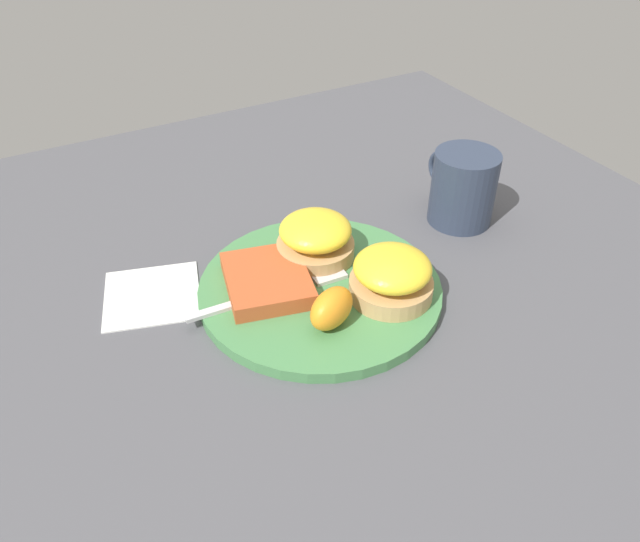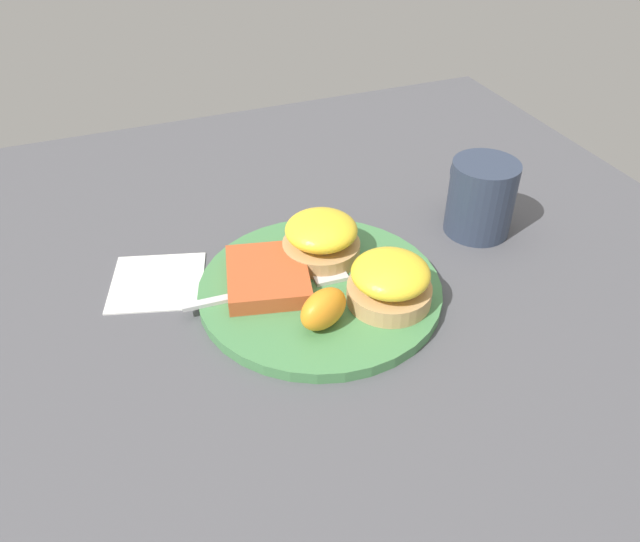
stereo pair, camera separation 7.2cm
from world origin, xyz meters
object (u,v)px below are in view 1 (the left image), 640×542
object	(u,v)px
sandwich_benedict_left	(392,276)
fork	(279,291)
cup	(463,187)
orange_wedge	(332,308)
hashbrown_patty	(267,280)
sandwich_benedict_right	(315,238)

from	to	relation	value
sandwich_benedict_left	fork	world-z (taller)	sandwich_benedict_left
sandwich_benedict_left	cup	xyz separation A→B (m)	(0.11, -0.18, 0.01)
fork	sandwich_benedict_left	bearing A→B (deg)	-120.63
sandwich_benedict_left	orange_wedge	size ratio (longest dim) A/B	1.60
hashbrown_patty	orange_wedge	bearing A→B (deg)	-159.64
orange_wedge	sandwich_benedict_right	bearing A→B (deg)	-20.45
hashbrown_patty	fork	size ratio (longest dim) A/B	0.56
orange_wedge	fork	distance (m)	0.08
fork	cup	distance (m)	0.30
orange_wedge	cup	distance (m)	0.29
orange_wedge	fork	world-z (taller)	orange_wedge
sandwich_benedict_left	orange_wedge	distance (m)	0.08
sandwich_benedict_left	cup	distance (m)	0.21
sandwich_benedict_left	orange_wedge	xyz separation A→B (m)	(-0.01, 0.08, -0.01)
cup	sandwich_benedict_left	bearing A→B (deg)	119.83
hashbrown_patty	cup	distance (m)	0.30
sandwich_benedict_left	hashbrown_patty	bearing A→B (deg)	55.36
sandwich_benedict_left	sandwich_benedict_right	distance (m)	0.11
orange_wedge	sandwich_benedict_left	bearing A→B (deg)	-83.04
sandwich_benedict_right	cup	distance (m)	0.22
orange_wedge	cup	xyz separation A→B (m)	(0.12, -0.27, 0.01)
sandwich_benedict_right	hashbrown_patty	xyz separation A→B (m)	(-0.03, 0.08, -0.02)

